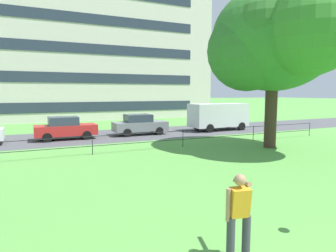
# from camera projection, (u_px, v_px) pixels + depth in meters

# --- Properties ---
(street_strip) EXTENTS (80.00, 6.82, 0.01)m
(street_strip) POSITION_uv_depth(u_px,v_px,m) (76.00, 137.00, 20.77)
(street_strip) COLOR #4C4C51
(street_strip) RESTS_ON ground
(park_fence) EXTENTS (31.21, 0.04, 1.00)m
(park_fence) POSITION_uv_depth(u_px,v_px,m) (92.00, 142.00, 14.91)
(park_fence) COLOR black
(park_fence) RESTS_ON ground
(tree_small_lawn) EXTENTS (7.76, 8.25, 9.63)m
(tree_small_lawn) POSITION_uv_depth(u_px,v_px,m) (279.00, 35.00, 15.82)
(tree_small_lawn) COLOR #423023
(tree_small_lawn) RESTS_ON ground
(person_thrower) EXTENTS (0.63, 0.75, 1.66)m
(person_thrower) POSITION_uv_depth(u_px,v_px,m) (239.00, 214.00, 5.52)
(person_thrower) COLOR #383842
(person_thrower) RESTS_ON ground
(car_red_far_left) EXTENTS (4.02, 1.85, 1.54)m
(car_red_far_left) POSITION_uv_depth(u_px,v_px,m) (65.00, 128.00, 19.89)
(car_red_far_left) COLOR red
(car_red_far_left) RESTS_ON ground
(car_grey_far_right) EXTENTS (4.01, 1.84, 1.54)m
(car_grey_far_right) POSITION_uv_depth(u_px,v_px,m) (140.00, 124.00, 22.14)
(car_grey_far_right) COLOR slate
(car_grey_far_right) RESTS_ON ground
(panel_van_center) EXTENTS (5.05, 2.20, 2.24)m
(panel_van_center) POSITION_uv_depth(u_px,v_px,m) (219.00, 115.00, 24.72)
(panel_van_center) COLOR silver
(panel_van_center) RESTS_ON ground
(apartment_building_background) EXTENTS (39.43, 15.17, 16.27)m
(apartment_building_background) POSITION_uv_depth(u_px,v_px,m) (47.00, 53.00, 37.10)
(apartment_building_background) COLOR beige
(apartment_building_background) RESTS_ON ground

